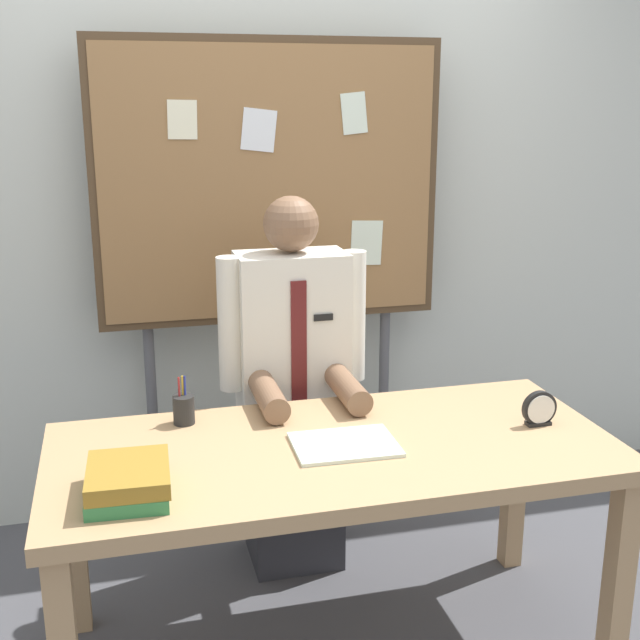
% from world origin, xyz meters
% --- Properties ---
extents(back_wall, '(6.40, 0.08, 2.70)m').
position_xyz_m(back_wall, '(0.00, 1.17, 1.35)').
color(back_wall, silver).
rests_on(back_wall, ground_plane).
extents(desk, '(1.74, 0.79, 0.74)m').
position_xyz_m(desk, '(0.00, 0.00, 0.65)').
color(desk, tan).
rests_on(desk, ground_plane).
extents(person, '(0.55, 0.56, 1.43)m').
position_xyz_m(person, '(0.00, 0.58, 0.67)').
color(person, '#2D2D33').
rests_on(person, ground_plane).
extents(bulletin_board, '(1.39, 0.09, 1.99)m').
position_xyz_m(bulletin_board, '(0.00, 0.97, 1.41)').
color(bulletin_board, '#4C3823').
rests_on(bulletin_board, ground_plane).
extents(book_stack, '(0.23, 0.27, 0.08)m').
position_xyz_m(book_stack, '(-0.62, -0.18, 0.78)').
color(book_stack, '#337F47').
rests_on(book_stack, desk).
extents(open_notebook, '(0.32, 0.25, 0.01)m').
position_xyz_m(open_notebook, '(0.03, -0.02, 0.74)').
color(open_notebook, silver).
rests_on(open_notebook, desk).
extents(desk_clock, '(0.12, 0.04, 0.12)m').
position_xyz_m(desk_clock, '(0.68, -0.02, 0.79)').
color(desk_clock, black).
rests_on(desk_clock, desk).
extents(pen_holder, '(0.07, 0.07, 0.16)m').
position_xyz_m(pen_holder, '(-0.43, 0.29, 0.79)').
color(pen_holder, '#262626').
rests_on(pen_holder, desk).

